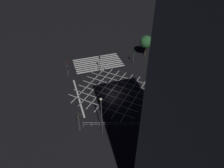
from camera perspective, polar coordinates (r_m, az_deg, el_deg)
ground_plane at (r=42.86m, az=-0.00°, el=-1.71°), size 200.00×200.00×0.00m
road_markings at (r=48.12m, az=-2.93°, el=3.21°), size 18.28×24.16×0.01m
traffic_light_ne_cross at (r=33.67m, az=-9.73°, el=-9.95°), size 0.36×0.39×3.66m
traffic_light_sw_cross at (r=50.24m, az=6.29°, el=8.47°), size 0.36×0.39×4.00m
traffic_light_se_cross at (r=46.77m, az=-12.56°, el=5.32°), size 0.36×0.39×3.98m
traffic_light_se_main at (r=46.92m, az=-12.82°, el=5.08°), size 0.39×0.36×3.68m
traffic_light_median_south at (r=47.23m, az=-3.55°, el=7.04°), size 0.36×0.39×4.47m
traffic_light_ne_main at (r=33.23m, az=-9.39°, el=-9.32°), size 0.39×0.36×4.45m
traffic_light_median_north at (r=35.28m, az=3.96°, el=-6.32°), size 0.36×0.39×3.84m
street_lamp_east at (r=40.41m, az=20.23°, el=2.17°), size 0.48×0.48×7.61m
street_lamp_west at (r=31.32m, az=-3.05°, el=-7.87°), size 0.41×0.41×7.66m
street_tree_near at (r=54.09m, az=9.76°, el=11.75°), size 3.36×3.36×5.71m
street_tree_far at (r=37.52m, az=23.77°, el=-4.59°), size 3.25×3.25×5.55m
pedestrian_railing at (r=35.16m, az=-0.00°, el=-11.31°), size 9.54×3.14×1.05m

